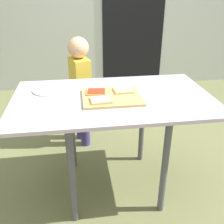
# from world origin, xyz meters

# --- Properties ---
(ground_plane) EXTENTS (16.00, 16.00, 0.00)m
(ground_plane) POSITION_xyz_m (0.00, 0.00, 0.00)
(ground_plane) COLOR #666840
(house_door) EXTENTS (0.90, 0.02, 2.00)m
(house_door) POSITION_xyz_m (0.63, 2.24, 1.00)
(house_door) COLOR black
(house_door) RESTS_ON ground
(dining_table) EXTENTS (1.33, 0.79, 0.76)m
(dining_table) POSITION_xyz_m (0.00, 0.00, 0.68)
(dining_table) COLOR #A999A3
(dining_table) RESTS_ON ground
(cutting_board) EXTENTS (0.38, 0.32, 0.02)m
(cutting_board) POSITION_xyz_m (-0.01, -0.02, 0.77)
(cutting_board) COLOR tan
(cutting_board) RESTS_ON dining_table
(pizza_slice_far_left) EXTENTS (0.14, 0.13, 0.02)m
(pizza_slice_far_left) POSITION_xyz_m (-0.11, 0.04, 0.78)
(pizza_slice_far_left) COLOR tan
(pizza_slice_far_left) RESTS_ON cutting_board
(pizza_slice_far_right) EXTENTS (0.13, 0.12, 0.02)m
(pizza_slice_far_right) POSITION_xyz_m (0.08, 0.05, 0.78)
(pizza_slice_far_right) COLOR tan
(pizza_slice_far_right) RESTS_ON cutting_board
(pizza_slice_near_left) EXTENTS (0.14, 0.12, 0.02)m
(pizza_slice_near_left) POSITION_xyz_m (-0.09, -0.10, 0.78)
(pizza_slice_near_left) COLOR tan
(pizza_slice_near_left) RESTS_ON cutting_board
(plate_white_left) EXTENTS (0.22, 0.22, 0.01)m
(plate_white_left) POSITION_xyz_m (-0.43, 0.17, 0.77)
(plate_white_left) COLOR white
(plate_white_left) RESTS_ON dining_table
(child_left) EXTENTS (0.20, 0.27, 1.04)m
(child_left) POSITION_xyz_m (-0.20, 0.68, 0.61)
(child_left) COLOR #3D346E
(child_left) RESTS_ON ground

